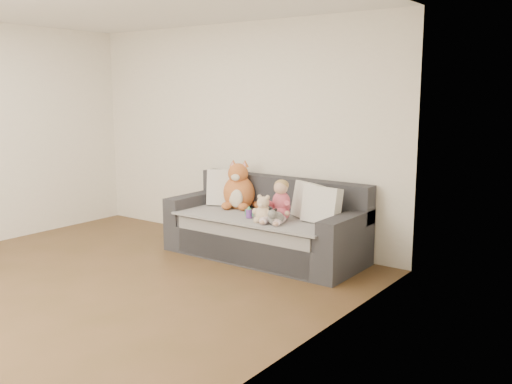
# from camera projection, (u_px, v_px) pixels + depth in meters

# --- Properties ---
(room_shell) EXTENTS (5.00, 5.00, 5.00)m
(room_shell) POSITION_uv_depth(u_px,v_px,m) (97.00, 147.00, 5.23)
(room_shell) COLOR brown
(room_shell) RESTS_ON ground
(sofa) EXTENTS (2.20, 0.94, 0.85)m
(sofa) POSITION_uv_depth(u_px,v_px,m) (266.00, 229.00, 6.27)
(sofa) COLOR #29292E
(sofa) RESTS_ON ground
(cushion_left) EXTENTS (0.51, 0.40, 0.44)m
(cushion_left) POSITION_uv_depth(u_px,v_px,m) (227.00, 188.00, 6.71)
(cushion_left) COLOR silver
(cushion_left) RESTS_ON sofa
(cushion_right_back) EXTENTS (0.46, 0.37, 0.40)m
(cushion_right_back) POSITION_uv_depth(u_px,v_px,m) (307.00, 201.00, 6.01)
(cushion_right_back) COLOR silver
(cushion_right_back) RESTS_ON sofa
(cushion_right_front) EXTENTS (0.43, 0.23, 0.39)m
(cushion_right_front) POSITION_uv_depth(u_px,v_px,m) (322.00, 205.00, 5.79)
(cushion_right_front) COLOR silver
(cushion_right_front) RESTS_ON sofa
(toddler) EXTENTS (0.30, 0.44, 0.43)m
(toddler) POSITION_uv_depth(u_px,v_px,m) (280.00, 203.00, 5.92)
(toddler) COLOR #CF497D
(toddler) RESTS_ON sofa
(plush_cat) EXTENTS (0.47, 0.46, 0.59)m
(plush_cat) POSITION_uv_depth(u_px,v_px,m) (239.00, 190.00, 6.54)
(plush_cat) COLOR #A65F24
(plush_cat) RESTS_ON sofa
(teddy_bear) EXTENTS (0.23, 0.18, 0.29)m
(teddy_bear) POSITION_uv_depth(u_px,v_px,m) (263.00, 211.00, 5.84)
(teddy_bear) COLOR tan
(teddy_bear) RESTS_ON sofa
(plush_cow) EXTENTS (0.15, 0.23, 0.19)m
(plush_cow) POSITION_uv_depth(u_px,v_px,m) (275.00, 217.00, 5.74)
(plush_cow) COLOR white
(plush_cow) RESTS_ON sofa
(sippy_cup) EXTENTS (0.11, 0.07, 0.12)m
(sippy_cup) POSITION_uv_depth(u_px,v_px,m) (249.00, 212.00, 6.05)
(sippy_cup) COLOR #6C3BA1
(sippy_cup) RESTS_ON sofa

